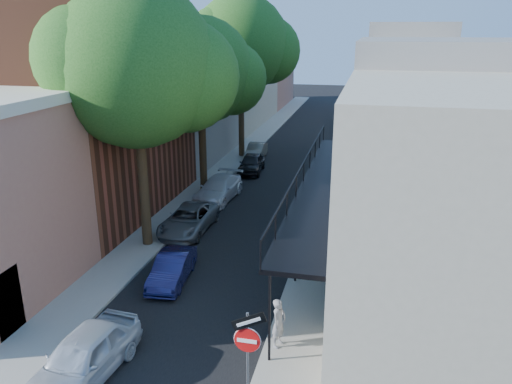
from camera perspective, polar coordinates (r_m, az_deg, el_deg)
The scene contains 16 objects.
road_surface at distance 40.76m, azimuth 4.62°, elevation 4.76°, with size 6.00×64.00×0.01m, color black.
sidewalk_left at distance 41.50m, azimuth -0.87°, elevation 5.14°, with size 2.00×64.00×0.12m, color gray.
sidewalk_right at distance 40.38m, azimuth 10.26°, elevation 4.47°, with size 2.00×64.00×0.12m, color gray.
buildings_left at distance 41.11m, azimuth -8.67°, elevation 11.71°, with size 10.10×59.10×12.00m.
buildings_right at distance 39.18m, azimuth 17.99°, elevation 9.97°, with size 9.80×55.00×10.00m.
sign_post at distance 12.88m, azimuth -0.96°, elevation -16.98°, with size 0.89×0.17×2.99m.
oak_near at distance 21.57m, azimuth -12.30°, elevation 13.62°, with size 7.48×6.80×11.42m.
oak_mid at distance 29.05m, azimuth -5.52°, elevation 13.40°, with size 6.60×6.00×10.20m.
oak_far at distance 37.63m, azimuth -0.97°, elevation 16.40°, with size 7.70×7.00×11.90m.
parked_car_a at distance 15.47m, azimuth -19.15°, elevation -17.40°, with size 1.66×4.13×1.41m, color #B4BDC7.
parked_car_b at distance 19.90m, azimuth -9.57°, elevation -8.63°, with size 1.18×3.38×1.11m, color #171847.
parked_car_c at distance 24.48m, azimuth -7.71°, elevation -3.16°, with size 1.99×4.32×1.20m, color slate.
parked_car_d at distance 28.76m, azimuth -4.32°, elevation 0.35°, with size 1.84×4.53×1.31m, color silver.
parked_car_e at distance 34.24m, azimuth -0.52°, elevation 3.29°, with size 1.50×3.72×1.27m, color black.
parked_car_f at distance 38.05m, azimuth 0.03°, elevation 4.72°, with size 1.21×3.46×1.14m, color slate.
pedestrian at distance 15.73m, azimuth 2.62°, elevation -14.73°, with size 0.58×0.38×1.58m, color slate.
Camera 1 is at (5.74, -9.23, 9.46)m, focal length 35.00 mm.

